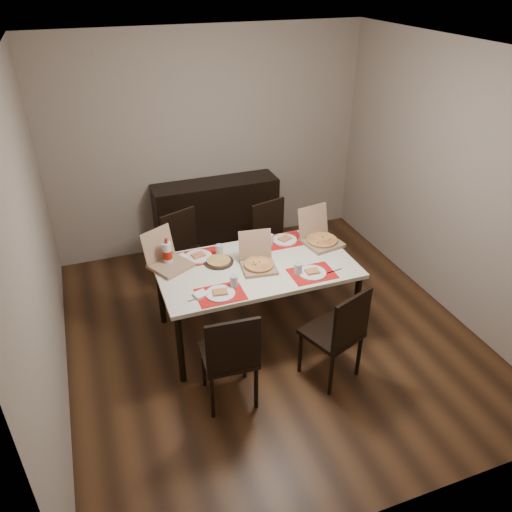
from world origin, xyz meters
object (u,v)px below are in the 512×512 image
object	(u,v)px
sideboard	(217,216)
chair_near_right	(339,332)
dip_bowl	(258,254)
chair_far_left	(187,251)
soda_bottle	(167,254)
chair_near_left	(230,355)
pizza_box_center	(258,262)
dining_table	(256,271)
chair_far_right	(274,240)

from	to	relation	value
sideboard	chair_near_right	size ratio (longest dim) A/B	1.61
chair_near_right	dip_bowl	xyz separation A→B (m)	(-0.33, 1.03, 0.25)
chair_far_left	soda_bottle	distance (m)	0.75
chair_near_left	dip_bowl	xyz separation A→B (m)	(0.60, 0.99, 0.25)
pizza_box_center	soda_bottle	distance (m)	0.83
chair_near_right	chair_far_left	xyz separation A→B (m)	(-0.88, 1.75, 0.00)
dining_table	soda_bottle	bearing A→B (deg)	158.56
dip_bowl	pizza_box_center	bearing A→B (deg)	-111.01
chair_far_left	chair_far_right	size ratio (longest dim) A/B	1.00
chair_far_right	soda_bottle	distance (m)	1.39
dining_table	chair_far_right	world-z (taller)	chair_far_right
dining_table	chair_far_right	size ratio (longest dim) A/B	1.94
chair_near_right	chair_far_right	distance (m)	1.65
chair_near_right	chair_far_right	xyz separation A→B (m)	(0.08, 1.65, 0.00)
chair_near_right	dip_bowl	size ratio (longest dim) A/B	7.89
dining_table	chair_near_left	world-z (taller)	chair_near_left
chair_near_right	dip_bowl	bearing A→B (deg)	107.96
chair_near_left	pizza_box_center	size ratio (longest dim) A/B	2.48
chair_far_left	dip_bowl	distance (m)	0.94
chair_near_left	chair_far_right	distance (m)	1.91
sideboard	chair_near_left	world-z (taller)	chair_near_left
chair_far_left	soda_bottle	xyz separation A→B (m)	(-0.29, -0.59, 0.35)
dining_table	soda_bottle	size ratio (longest dim) A/B	6.71
sideboard	chair_far_left	distance (m)	0.99
pizza_box_center	chair_far_left	bearing A→B (deg)	117.17
chair_near_left	chair_far_left	size ratio (longest dim) A/B	1.00
chair_near_left	dip_bowl	bearing A→B (deg)	58.84
dining_table	dip_bowl	xyz separation A→B (m)	(0.08, 0.17, 0.08)
dining_table	chair_near_right	world-z (taller)	chair_near_right
chair_far_left	soda_bottle	size ratio (longest dim) A/B	3.46
dining_table	chair_far_left	bearing A→B (deg)	117.55
sideboard	chair_near_left	xyz separation A→B (m)	(-0.62, -2.52, 0.06)
pizza_box_center	soda_bottle	size ratio (longest dim) A/B	1.39
sideboard	dining_table	world-z (taller)	sideboard
sideboard	chair_near_right	bearing A→B (deg)	-83.01
dining_table	chair_far_left	xyz separation A→B (m)	(-0.46, 0.89, -0.17)
chair_near_left	dip_bowl	distance (m)	1.19
dip_bowl	soda_bottle	size ratio (longest dim) A/B	0.44
chair_far_right	dip_bowl	world-z (taller)	chair_far_right
chair_near_left	chair_near_right	bearing A→B (deg)	-2.13
chair_near_right	chair_far_right	bearing A→B (deg)	87.16
chair_near_left	dining_table	bearing A→B (deg)	57.94
dip_bowl	soda_bottle	distance (m)	0.85
dining_table	pizza_box_center	world-z (taller)	pizza_box_center
chair_far_left	chair_far_right	world-z (taller)	same
chair_far_left	chair_far_right	xyz separation A→B (m)	(0.96, -0.09, 0.00)
chair_far_right	pizza_box_center	world-z (taller)	pizza_box_center
chair_near_right	dip_bowl	world-z (taller)	chair_near_right
sideboard	chair_near_right	distance (m)	2.58
dining_table	dip_bowl	bearing A→B (deg)	63.46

